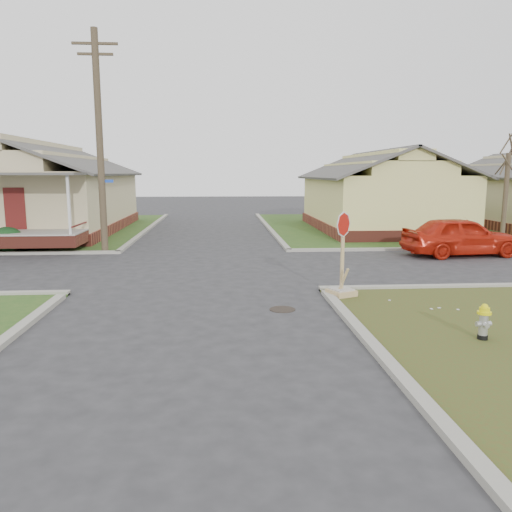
{
  "coord_description": "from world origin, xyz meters",
  "views": [
    {
      "loc": [
        0.71,
        -12.35,
        3.33
      ],
      "look_at": [
        1.65,
        1.0,
        1.1
      ],
      "focal_mm": 35.0,
      "sensor_mm": 36.0,
      "label": 1
    }
  ],
  "objects": [
    {
      "name": "manhole",
      "position": [
        2.2,
        -0.5,
        0.01
      ],
      "size": [
        0.64,
        0.64,
        0.01
      ],
      "primitive_type": "cylinder",
      "color": "black",
      "rests_on": "ground"
    },
    {
      "name": "side_house_yellow",
      "position": [
        10.0,
        16.5,
        2.19
      ],
      "size": [
        7.6,
        11.6,
        4.7
      ],
      "color": "brown",
      "rests_on": "ground"
    },
    {
      "name": "tree_mid_right",
      "position": [
        14.0,
        10.2,
        2.15
      ],
      "size": [
        0.22,
        0.22,
        4.2
      ],
      "primitive_type": "cylinder",
      "color": "#3A2C21",
      "rests_on": "verge_far_right"
    },
    {
      "name": "ground",
      "position": [
        0.0,
        0.0,
        0.0
      ],
      "size": [
        120.0,
        120.0,
        0.0
      ],
      "primitive_type": "plane",
      "color": "#2A292C",
      "rests_on": "ground"
    },
    {
      "name": "hedge_right",
      "position": [
        -8.31,
        9.2,
        0.58
      ],
      "size": [
        1.39,
        1.14,
        1.06
      ],
      "primitive_type": "ellipsoid",
      "color": "#133518",
      "rests_on": "verge_far_left"
    },
    {
      "name": "curbs",
      "position": [
        0.0,
        5.0,
        0.0
      ],
      "size": [
        80.0,
        40.0,
        0.12
      ],
      "primitive_type": null,
      "color": "gray",
      "rests_on": "ground"
    },
    {
      "name": "red_sedan",
      "position": [
        10.44,
        7.1,
        0.8
      ],
      "size": [
        4.82,
        2.27,
        1.59
      ],
      "primitive_type": "imported",
      "rotation": [
        0.0,
        0.0,
        1.65
      ],
      "color": "red",
      "rests_on": "ground"
    },
    {
      "name": "stop_sign",
      "position": [
        3.95,
        0.63,
        0.54
      ],
      "size": [
        0.65,
        0.63,
        2.29
      ],
      "rotation": [
        0.0,
        0.0,
        0.42
      ],
      "color": "tan",
      "rests_on": "ground"
    },
    {
      "name": "utility_pole",
      "position": [
        -4.2,
        8.9,
        4.66
      ],
      "size": [
        1.8,
        0.28,
        9.0
      ],
      "color": "#3A2C21",
      "rests_on": "ground"
    },
    {
      "name": "fire_hydrant",
      "position": [
        5.9,
        -3.13,
        0.45
      ],
      "size": [
        0.27,
        0.27,
        0.73
      ],
      "rotation": [
        0.0,
        0.0,
        0.08
      ],
      "color": "black",
      "rests_on": "ground"
    },
    {
      "name": "corner_house",
      "position": [
        -10.0,
        16.68,
        2.28
      ],
      "size": [
        10.1,
        15.5,
        5.3
      ],
      "color": "brown",
      "rests_on": "ground"
    }
  ]
}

